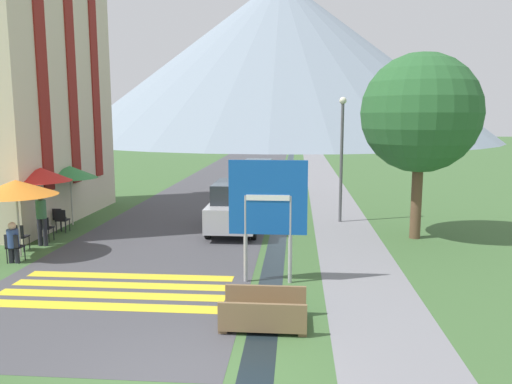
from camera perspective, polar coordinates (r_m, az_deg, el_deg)
The scene contains 23 objects.
ground_plane at distance 27.56m, azimuth 0.86°, elevation -0.02°, with size 160.00×160.00×0.00m, color #3D6033.
road at distance 37.67m, azimuth -1.92°, elevation 2.32°, with size 6.40×60.00×0.01m.
footpath at distance 37.46m, azimuth 7.40°, elevation 2.21°, with size 2.20×60.00×0.01m.
drainage_channel at distance 37.42m, azimuth 3.72°, elevation 2.26°, with size 0.60×60.00×0.00m.
crosswalk_marking at distance 12.72m, azimuth -15.72°, elevation -10.73°, with size 5.44×2.54×0.01m.
mountain_distant at distance 92.56m, azimuth 2.81°, elevation 14.85°, with size 74.67×74.67×28.35m.
hotel_building at distance 22.36m, azimuth -26.28°, elevation 14.03°, with size 5.34×8.80×12.28m.
road_sign at distance 12.33m, azimuth 1.37°, elevation -1.59°, with size 1.95×0.11×3.10m.
footbridge at distance 10.29m, azimuth 0.91°, elevation -13.80°, with size 1.70×1.10×0.65m.
parked_car_near at distance 18.22m, azimuth -2.38°, elevation -1.62°, with size 1.75×4.32×1.82m.
parked_car_far at distance 27.26m, azimuth 0.24°, elevation 1.81°, with size 1.79×4.16×1.82m.
cafe_chair_far_left at distance 19.26m, azimuth -21.34°, elevation -2.86°, with size 0.40×0.40×0.85m.
cafe_chair_far_right at distance 19.57m, azimuth -21.73°, elevation -2.70°, with size 0.40×0.40×0.85m.
cafe_chair_middle at distance 18.08m, azimuth -23.00°, elevation -3.67°, with size 0.40×0.40×0.85m.
cafe_chair_near_left at distance 17.13m, azimuth -25.44°, elevation -4.48°, with size 0.40×0.40×0.85m.
cafe_chair_nearest at distance 15.87m, azimuth -25.96°, elevation -5.51°, with size 0.40×0.40×0.85m.
cafe_umbrella_front_orange at distance 16.22m, azimuth -25.76°, elevation 0.45°, with size 2.36×2.36×2.32m.
cafe_umbrella_middle_red at distance 18.43m, azimuth -23.36°, elevation 1.85°, with size 2.02×2.02×2.44m.
cafe_umbrella_rear_green at distance 20.23m, azimuth -20.49°, elevation 2.15°, with size 2.06×2.06×2.30m.
person_seated_near at distance 15.85m, azimuth -26.02°, elevation -4.99°, with size 0.32×0.32×1.19m.
person_standing_terrace at distance 17.47m, azimuth -23.32°, elevation -2.50°, with size 0.32×0.32×1.71m.
streetlamp at distance 19.78m, azimuth 9.77°, elevation 4.94°, with size 0.28×0.28×4.89m.
tree_by_path at distance 17.63m, azimuth 18.30°, elevation 8.53°, with size 3.97×3.97×6.25m.
Camera 1 is at (1.82, -7.19, 4.16)m, focal length 35.00 mm.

